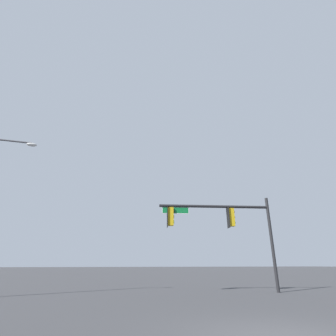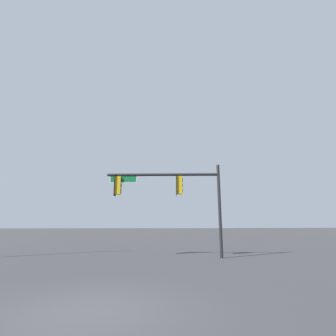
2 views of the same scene
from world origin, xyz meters
name	(u,v)px [view 1 (image 1 of 2)]	position (x,y,z in m)	size (l,w,h in m)	color
signal_pole_near	(221,220)	(-3.72, -9.27, 4.10)	(6.85, 1.80, 5.54)	black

